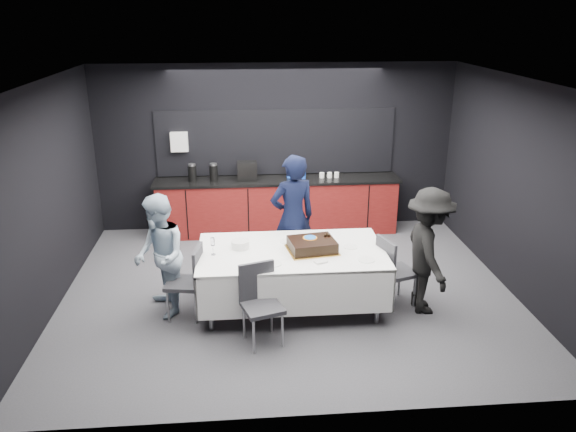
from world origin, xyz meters
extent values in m
plane|color=#47474D|center=(0.00, 0.00, 0.00)|extent=(6.00, 6.00, 0.00)
cube|color=white|center=(0.00, 0.00, 2.80)|extent=(6.00, 5.00, 0.04)
cube|color=black|center=(0.00, 2.50, 1.40)|extent=(6.00, 0.04, 2.80)
cube|color=black|center=(0.00, -2.50, 1.40)|extent=(6.00, 0.04, 2.80)
cube|color=black|center=(-3.00, 0.00, 1.40)|extent=(0.04, 5.00, 2.80)
cube|color=black|center=(3.00, 0.00, 1.40)|extent=(0.04, 5.00, 2.80)
cube|color=#5A0F0E|center=(0.00, 2.20, 0.45)|extent=(4.00, 0.60, 0.90)
cube|color=black|center=(0.00, 2.20, 0.92)|extent=(4.10, 0.64, 0.04)
cube|color=black|center=(0.00, 2.48, 1.50)|extent=(4.00, 0.03, 1.10)
cube|color=white|center=(-1.60, 2.43, 1.55)|extent=(0.28, 0.12, 0.32)
cylinder|color=black|center=(-1.40, 2.20, 1.07)|extent=(0.14, 0.14, 0.26)
cylinder|color=black|center=(-1.05, 2.20, 1.07)|extent=(0.14, 0.14, 0.26)
cube|color=black|center=(-0.50, 2.20, 1.09)|extent=(0.32, 0.24, 0.30)
cylinder|color=blue|center=(0.20, 2.25, 1.08)|extent=(0.07, 0.07, 0.28)
cylinder|color=orange|center=(0.32, 2.25, 1.07)|extent=(0.07, 0.07, 0.26)
cylinder|color=blue|center=(0.44, 2.18, 1.08)|extent=(0.07, 0.07, 0.28)
cylinder|color=white|center=(0.75, 2.20, 0.98)|extent=(0.08, 0.08, 0.09)
cylinder|color=white|center=(0.88, 2.20, 0.98)|extent=(0.08, 0.08, 0.09)
cylinder|color=white|center=(1.00, 2.20, 0.98)|extent=(0.08, 0.08, 0.09)
cylinder|color=#99999E|center=(-1.40, 2.20, 1.21)|extent=(0.12, 0.12, 0.03)
cylinder|color=#99999E|center=(-1.05, 2.20, 1.21)|extent=(0.12, 0.12, 0.03)
cylinder|color=#99999E|center=(-1.00, -0.90, 0.38)|extent=(0.06, 0.06, 0.75)
cylinder|color=#99999E|center=(-1.00, 0.10, 0.38)|extent=(0.06, 0.06, 0.75)
cylinder|color=#99999E|center=(1.00, -0.90, 0.38)|extent=(0.06, 0.06, 0.75)
cylinder|color=#99999E|center=(1.00, 0.10, 0.38)|extent=(0.06, 0.06, 0.75)
cube|color=white|center=(0.00, -0.40, 0.76)|extent=(2.32, 1.32, 0.04)
cube|color=white|center=(0.00, -1.05, 0.49)|extent=(2.32, 0.02, 0.55)
cube|color=white|center=(0.00, 0.25, 0.49)|extent=(2.32, 0.02, 0.55)
cube|color=white|center=(-1.15, -0.40, 0.49)|extent=(0.02, 1.32, 0.55)
cube|color=white|center=(1.15, -0.40, 0.49)|extent=(0.02, 1.32, 0.55)
cube|color=gold|center=(0.25, -0.43, 0.79)|extent=(0.66, 0.57, 0.01)
cube|color=black|center=(0.25, -0.43, 0.85)|extent=(0.61, 0.52, 0.12)
cube|color=black|center=(0.25, -0.43, 0.92)|extent=(0.61, 0.52, 0.01)
cylinder|color=orange|center=(0.23, -0.37, 0.93)|extent=(0.18, 0.18, 0.00)
cylinder|color=blue|center=(0.23, -0.37, 0.93)|extent=(0.15, 0.15, 0.01)
sphere|color=black|center=(0.43, -0.31, 0.94)|extent=(0.04, 0.04, 0.04)
sphere|color=black|center=(0.45, -0.35, 0.94)|extent=(0.04, 0.04, 0.04)
sphere|color=black|center=(0.41, -0.35, 0.94)|extent=(0.04, 0.04, 0.04)
cylinder|color=white|center=(-0.63, -0.28, 0.83)|extent=(0.22, 0.22, 0.10)
cylinder|color=white|center=(-0.25, -0.78, 0.78)|extent=(0.20, 0.20, 0.01)
cylinder|color=white|center=(0.75, -0.37, 0.78)|extent=(0.18, 0.18, 0.01)
cylinder|color=white|center=(0.87, -0.77, 0.78)|extent=(0.20, 0.20, 0.01)
cylinder|color=white|center=(-0.03, -0.12, 0.78)|extent=(0.18, 0.18, 0.01)
cube|color=white|center=(0.32, -0.79, 0.79)|extent=(0.17, 0.15, 0.02)
cylinder|color=white|center=(-0.97, -0.45, 0.78)|extent=(0.06, 0.06, 0.00)
cylinder|color=white|center=(-0.97, -0.45, 0.84)|extent=(0.01, 0.01, 0.12)
cylinder|color=white|center=(-0.97, -0.45, 0.95)|extent=(0.05, 0.05, 0.10)
cube|color=#2E2E33|center=(-1.33, -0.54, 0.45)|extent=(0.48, 0.48, 0.05)
cube|color=#2E2E33|center=(-1.15, -0.57, 0.70)|extent=(0.11, 0.42, 0.45)
cylinder|color=#99999E|center=(-1.47, -0.35, 0.22)|extent=(0.03, 0.03, 0.44)
cylinder|color=#99999E|center=(-1.53, -0.68, 0.22)|extent=(0.03, 0.03, 0.44)
cylinder|color=#99999E|center=(-1.14, -0.40, 0.22)|extent=(0.03, 0.03, 0.44)
cylinder|color=#99999E|center=(-1.19, -0.74, 0.22)|extent=(0.03, 0.03, 0.44)
cube|color=#2E2E33|center=(1.35, -0.46, 0.45)|extent=(0.53, 0.53, 0.05)
cube|color=#2E2E33|center=(1.17, -0.52, 0.70)|extent=(0.17, 0.41, 0.45)
cylinder|color=#99999E|center=(1.57, -0.56, 0.22)|extent=(0.03, 0.03, 0.44)
cylinder|color=#99999E|center=(1.46, -0.24, 0.22)|extent=(0.03, 0.03, 0.44)
cylinder|color=#99999E|center=(1.24, -0.67, 0.22)|extent=(0.03, 0.03, 0.44)
cylinder|color=#99999E|center=(1.14, -0.35, 0.22)|extent=(0.03, 0.03, 0.44)
cube|color=#2E2E33|center=(-0.40, -1.22, 0.45)|extent=(0.53, 0.53, 0.05)
cube|color=#2E2E33|center=(-0.46, -1.04, 0.70)|extent=(0.41, 0.16, 0.45)
cylinder|color=#99999E|center=(-0.51, -1.44, 0.22)|extent=(0.03, 0.03, 0.44)
cylinder|color=#99999E|center=(-0.19, -1.33, 0.22)|extent=(0.03, 0.03, 0.44)
cylinder|color=#99999E|center=(-0.61, -1.11, 0.22)|extent=(0.03, 0.03, 0.44)
cylinder|color=#99999E|center=(-0.29, -1.01, 0.22)|extent=(0.03, 0.03, 0.44)
imported|color=black|center=(0.09, 0.43, 0.90)|extent=(0.76, 0.61, 1.79)
imported|color=#A5BBD0|center=(-1.62, -0.44, 0.77)|extent=(0.79, 0.90, 1.55)
imported|color=black|center=(1.67, -0.63, 0.80)|extent=(0.60, 1.04, 1.61)
camera|label=1|loc=(-0.59, -6.78, 3.59)|focal=35.00mm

